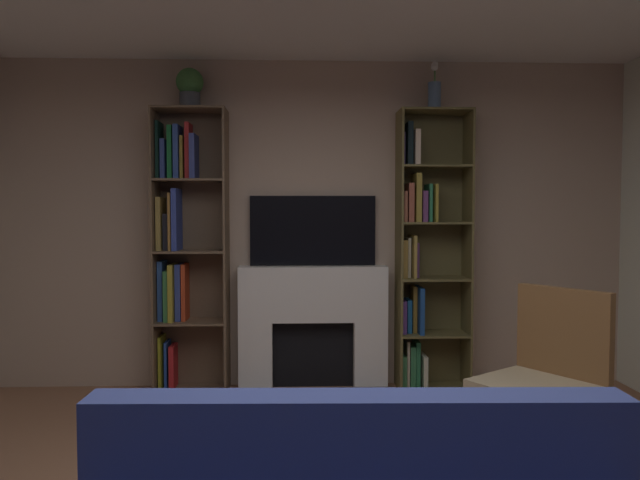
# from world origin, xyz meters

# --- Properties ---
(wall_back_accent) EXTENTS (5.40, 0.06, 2.72)m
(wall_back_accent) POSITION_xyz_m (0.00, 2.71, 1.36)
(wall_back_accent) COLOR tan
(wall_back_accent) RESTS_ON ground_plane
(fireplace) EXTENTS (1.32, 0.50, 1.01)m
(fireplace) POSITION_xyz_m (0.00, 2.57, 0.53)
(fireplace) COLOR white
(fireplace) RESTS_ON ground_plane
(tv) EXTENTS (1.04, 0.06, 0.58)m
(tv) POSITION_xyz_m (0.00, 2.65, 1.31)
(tv) COLOR black
(tv) RESTS_ON fireplace
(bookshelf_left) EXTENTS (0.58, 0.32, 2.29)m
(bookshelf_left) POSITION_xyz_m (-1.06, 2.56, 1.19)
(bookshelf_left) COLOR brown
(bookshelf_left) RESTS_ON ground_plane
(bookshelf_right) EXTENTS (0.58, 0.32, 2.29)m
(bookshelf_right) POSITION_xyz_m (0.92, 2.56, 1.11)
(bookshelf_right) COLOR brown
(bookshelf_right) RESTS_ON ground_plane
(potted_plant) EXTENTS (0.22, 0.22, 0.32)m
(potted_plant) POSITION_xyz_m (-0.99, 2.53, 2.46)
(potted_plant) COLOR #474B53
(potted_plant) RESTS_ON bookshelf_left
(vase_with_flowers) EXTENTS (0.10, 0.10, 0.40)m
(vase_with_flowers) POSITION_xyz_m (0.99, 2.53, 2.44)
(vase_with_flowers) COLOR slate
(vase_with_flowers) RESTS_ON bookshelf_right
(armchair) EXTENTS (0.80, 0.81, 1.02)m
(armchair) POSITION_xyz_m (1.30, 1.02, 0.52)
(armchair) COLOR brown
(armchair) RESTS_ON ground_plane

